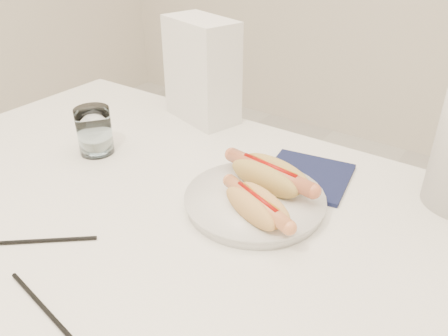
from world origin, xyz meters
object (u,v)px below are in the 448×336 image
Objects in this scene: plate at (255,202)px; water_glass at (94,131)px; table at (162,236)px; napkin_box at (202,71)px; hotdog_right at (257,206)px; hotdog_left at (270,175)px.

water_glass is at bearing -177.08° from plate.
table is 5.18× the size of plate.
napkin_box reaches higher than plate.
table is 12.22× the size of water_glass.
hotdog_right is 0.41m from water_glass.
hotdog_right is (0.16, 0.05, 0.10)m from table.
plate is 0.05m from hotdog_left.
plate is 0.06m from hotdog_right.
water_glass is at bearing 162.18° from table.
hotdog_left is at bearing -17.49° from napkin_box.
napkin_box is (-0.31, 0.21, 0.08)m from hotdog_left.
table is 0.43m from napkin_box.
water_glass is 0.42× the size of napkin_box.
hotdog_left is 0.09m from hotdog_right.
table is at bearing -17.82° from water_glass.
hotdog_right is at bearing -24.80° from napkin_box.
hotdog_right is 1.55× the size of water_glass.
napkin_box reaches higher than hotdog_left.
napkin_box is at bearing 116.26° from table.
hotdog_left is 1.19× the size of hotdog_right.
table is 0.18m from plate.
plate is at bearing 146.19° from hotdog_right.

